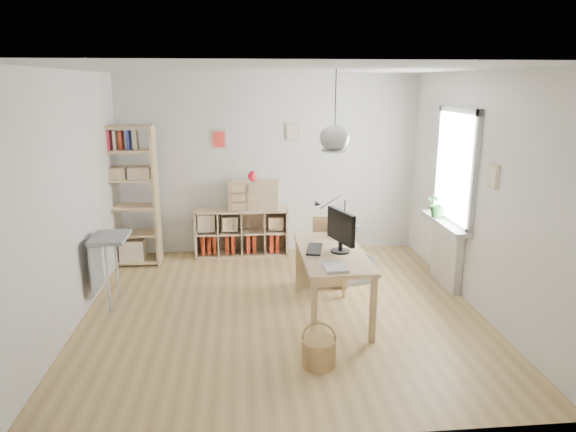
{
  "coord_description": "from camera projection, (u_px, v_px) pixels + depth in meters",
  "views": [
    {
      "loc": [
        -0.44,
        -5.49,
        2.56
      ],
      "look_at": [
        0.1,
        0.3,
        1.05
      ],
      "focal_mm": 32.0,
      "sensor_mm": 36.0,
      "label": 1
    }
  ],
  "objects": [
    {
      "name": "wicker_basket",
      "position": [
        319.0,
        351.0,
        4.76
      ],
      "size": [
        0.32,
        0.32,
        0.44
      ],
      "rotation": [
        0.0,
        0.0,
        -0.18
      ],
      "color": "olive",
      "rests_on": "ground"
    },
    {
      "name": "desk",
      "position": [
        332.0,
        259.0,
        5.71
      ],
      "size": [
        0.7,
        1.5,
        0.75
      ],
      "color": "tan",
      "rests_on": "ground"
    },
    {
      "name": "radiator",
      "position": [
        446.0,
        255.0,
        6.64
      ],
      "size": [
        0.1,
        0.8,
        0.8
      ],
      "primitive_type": "cube",
      "color": "silver",
      "rests_on": "ground"
    },
    {
      "name": "side_table",
      "position": [
        105.0,
        251.0,
        5.96
      ],
      "size": [
        0.4,
        0.55,
        0.85
      ],
      "color": "gray",
      "rests_on": "ground"
    },
    {
      "name": "keyboard",
      "position": [
        315.0,
        249.0,
        5.73
      ],
      "size": [
        0.25,
        0.44,
        0.02
      ],
      "primitive_type": "cube",
      "rotation": [
        0.0,
        0.0,
        -0.22
      ],
      "color": "black",
      "rests_on": "desk"
    },
    {
      "name": "chair",
      "position": [
        329.0,
        250.0,
        6.45
      ],
      "size": [
        0.54,
        0.54,
        0.92
      ],
      "rotation": [
        0.0,
        0.0,
        -0.21
      ],
      "color": "gray",
      "rests_on": "ground"
    },
    {
      "name": "storage_chest",
      "position": [
        347.0,
        263.0,
        6.88
      ],
      "size": [
        0.76,
        0.82,
        0.66
      ],
      "rotation": [
        0.0,
        0.0,
        0.23
      ],
      "color": "#B0B0AB",
      "rests_on": "ground"
    },
    {
      "name": "window_unit",
      "position": [
        456.0,
        167.0,
        6.36
      ],
      "size": [
        0.07,
        1.16,
        1.46
      ],
      "color": "white",
      "rests_on": "ground"
    },
    {
      "name": "tall_bookshelf",
      "position": [
        128.0,
        190.0,
        7.25
      ],
      "size": [
        0.8,
        0.38,
        2.0
      ],
      "color": "tan",
      "rests_on": "ground"
    },
    {
      "name": "monitor",
      "position": [
        341.0,
        229.0,
        5.6
      ],
      "size": [
        0.22,
        0.53,
        0.47
      ],
      "rotation": [
        0.0,
        0.0,
        0.31
      ],
      "color": "black",
      "rests_on": "desk"
    },
    {
      "name": "task_lamp",
      "position": [
        329.0,
        211.0,
        6.21
      ],
      "size": [
        0.42,
        0.16,
        0.45
      ],
      "color": "black",
      "rests_on": "desk"
    },
    {
      "name": "cube_shelf",
      "position": [
        240.0,
        235.0,
        7.86
      ],
      "size": [
        1.4,
        0.38,
        0.72
      ],
      "color": "tan",
      "rests_on": "ground"
    },
    {
      "name": "red_vase",
      "position": [
        252.0,
        176.0,
        7.61
      ],
      "size": [
        0.13,
        0.13,
        0.15
      ],
      "primitive_type": "ellipsoid",
      "color": "#AD0E1D",
      "rests_on": "drawer_chest"
    },
    {
      "name": "potted_plant",
      "position": [
        439.0,
        204.0,
        6.67
      ],
      "size": [
        0.39,
        0.36,
        0.36
      ],
      "primitive_type": "imported",
      "rotation": [
        0.0,
        0.0,
        0.31
      ],
      "color": "#245D23",
      "rests_on": "windowsill"
    },
    {
      "name": "yarn_ball",
      "position": [
        336.0,
        230.0,
        6.2
      ],
      "size": [
        0.17,
        0.17,
        0.17
      ],
      "primitive_type": "sphere",
      "color": "#500A12",
      "rests_on": "desk"
    },
    {
      "name": "drawer_chest",
      "position": [
        254.0,
        195.0,
        7.68
      ],
      "size": [
        0.79,
        0.44,
        0.43
      ],
      "primitive_type": "cube",
      "rotation": [
        0.0,
        0.0,
        -0.14
      ],
      "color": "tan",
      "rests_on": "cube_shelf"
    },
    {
      "name": "ground",
      "position": [
        282.0,
        310.0,
        5.97
      ],
      "size": [
        4.5,
        4.5,
        0.0
      ],
      "primitive_type": "plane",
      "color": "tan",
      "rests_on": "ground"
    },
    {
      "name": "windowsill",
      "position": [
        445.0,
        223.0,
        6.53
      ],
      "size": [
        0.22,
        1.2,
        0.06
      ],
      "primitive_type": "cube",
      "color": "silver",
      "rests_on": "radiator"
    },
    {
      "name": "room_shell",
      "position": [
        335.0,
        138.0,
        5.37
      ],
      "size": [
        4.5,
        4.5,
        4.5
      ],
      "color": "white",
      "rests_on": "ground"
    },
    {
      "name": "paper_tray",
      "position": [
        335.0,
        267.0,
        5.15
      ],
      "size": [
        0.25,
        0.3,
        0.03
      ],
      "primitive_type": "cube",
      "rotation": [
        0.0,
        0.0,
        0.07
      ],
      "color": "silver",
      "rests_on": "desk"
    }
  ]
}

